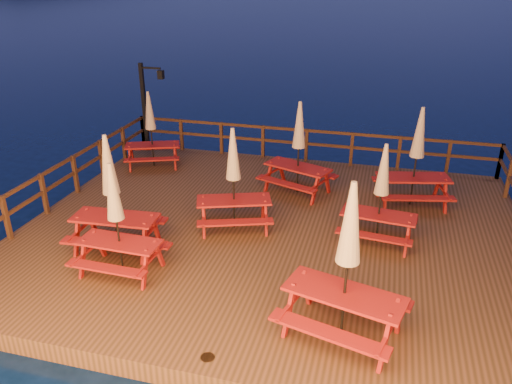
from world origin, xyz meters
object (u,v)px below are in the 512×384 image
at_px(picnic_table_1, 112,192).
at_px(picnic_table_2, 151,128).
at_px(lamp_post, 148,99).
at_px(picnic_table_0, 347,260).

bearing_deg(picnic_table_1, picnic_table_2, 102.77).
xyz_separation_m(picnic_table_1, picnic_table_2, (-1.51, 4.99, -0.15)).
relative_size(lamp_post, picnic_table_0, 1.04).
relative_size(lamp_post, picnic_table_1, 1.11).
bearing_deg(picnic_table_2, picnic_table_0, -66.07).
xyz_separation_m(picnic_table_0, picnic_table_1, (-5.21, 1.63, -0.10)).
xyz_separation_m(lamp_post, picnic_table_0, (7.44, -8.01, -0.30)).
bearing_deg(picnic_table_1, lamp_post, 105.27).
distance_m(lamp_post, picnic_table_1, 6.77).
distance_m(lamp_post, picnic_table_0, 10.94).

